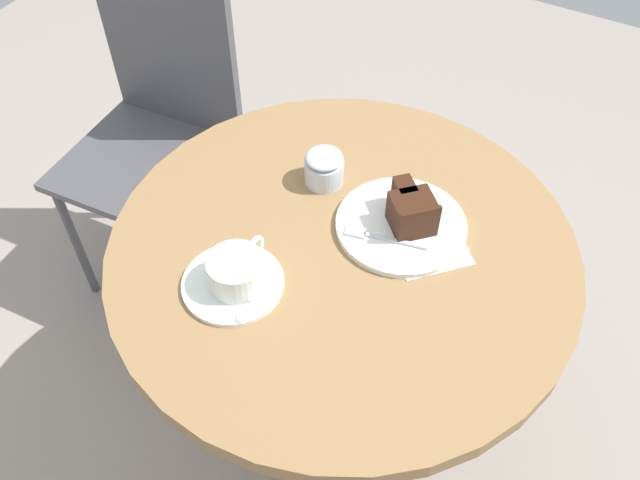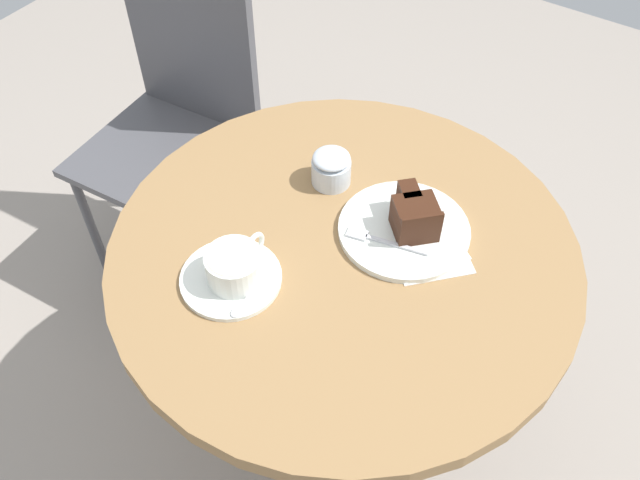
% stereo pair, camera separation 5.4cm
% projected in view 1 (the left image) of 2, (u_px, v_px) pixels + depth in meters
% --- Properties ---
extents(ground_plane, '(4.40, 4.40, 0.01)m').
position_uv_depth(ground_plane, '(336.00, 423.00, 1.70)').
color(ground_plane, gray).
rests_on(ground_plane, ground).
extents(cafe_table, '(0.82, 0.82, 0.69)m').
position_uv_depth(cafe_table, '(341.00, 283.00, 1.26)').
color(cafe_table, olive).
rests_on(cafe_table, ground).
extents(saucer, '(0.17, 0.17, 0.01)m').
position_uv_depth(saucer, '(233.00, 283.00, 1.11)').
color(saucer, silver).
rests_on(saucer, cafe_table).
extents(coffee_cup, '(0.13, 0.09, 0.06)m').
position_uv_depth(coffee_cup, '(237.00, 270.00, 1.09)').
color(coffee_cup, silver).
rests_on(coffee_cup, saucer).
extents(teaspoon, '(0.11, 0.02, 0.00)m').
position_uv_depth(teaspoon, '(252.00, 303.00, 1.08)').
color(teaspoon, silver).
rests_on(teaspoon, saucer).
extents(cake_plate, '(0.23, 0.23, 0.01)m').
position_uv_depth(cake_plate, '(401.00, 225.00, 1.20)').
color(cake_plate, silver).
rests_on(cake_plate, cafe_table).
extents(cake_slice, '(0.11, 0.11, 0.07)m').
position_uv_depth(cake_slice, '(411.00, 211.00, 1.17)').
color(cake_slice, '#422619').
rests_on(cake_slice, cake_plate).
extents(fork, '(0.05, 0.14, 0.00)m').
position_uv_depth(fork, '(376.00, 236.00, 1.17)').
color(fork, silver).
rests_on(fork, cake_plate).
extents(napkin, '(0.18, 0.18, 0.00)m').
position_uv_depth(napkin, '(426.00, 242.00, 1.18)').
color(napkin, silver).
rests_on(napkin, cafe_table).
extents(cafe_chair, '(0.41, 0.41, 0.92)m').
position_uv_depth(cafe_chair, '(159.00, 107.00, 1.66)').
color(cafe_chair, '#4C4C51').
rests_on(cafe_chair, ground).
extents(sugar_pot, '(0.07, 0.07, 0.07)m').
position_uv_depth(sugar_pot, '(324.00, 168.00, 1.25)').
color(sugar_pot, silver).
rests_on(sugar_pot, cafe_table).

